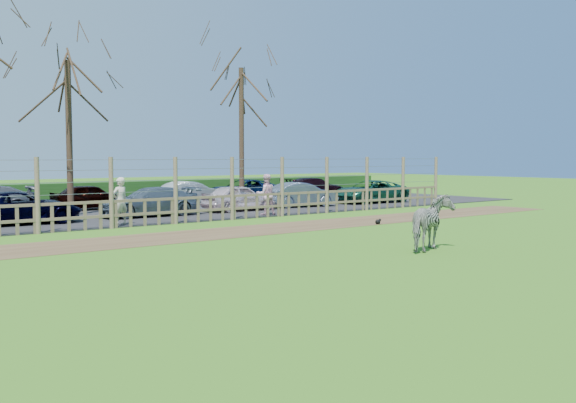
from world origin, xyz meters
TOP-DOWN VIEW (x-y plane):
  - ground at (0.00, 0.00)m, footprint 120.00×120.00m
  - dirt_strip at (0.00, 4.50)m, footprint 34.00×2.80m
  - asphalt at (0.00, 14.50)m, footprint 44.00×13.00m
  - hedge at (0.00, 21.50)m, footprint 46.00×2.00m
  - fence at (0.00, 8.00)m, footprint 30.16×0.16m
  - tree_mid at (-2.00, 13.50)m, footprint 4.80×4.80m
  - tree_right at (7.00, 14.00)m, footprint 4.80×4.80m
  - zebra at (2.09, -2.32)m, footprint 1.94×1.42m
  - visitor_a at (-1.88, 8.70)m, footprint 0.71×0.56m
  - visitor_b at (4.62, 8.64)m, footprint 1.01×0.90m
  - crow at (5.80, 3.22)m, footprint 0.26×0.19m
  - car_2 at (-4.67, 11.18)m, footprint 4.40×2.17m
  - car_3 at (0.44, 11.10)m, footprint 4.19×1.81m
  - car_4 at (4.83, 11.01)m, footprint 3.56×1.52m
  - car_5 at (8.59, 11.14)m, footprint 3.78×1.75m
  - car_6 at (13.27, 11.00)m, footprint 4.41×2.20m
  - car_10 at (-0.27, 15.87)m, footprint 3.58×1.58m
  - car_11 at (4.95, 15.72)m, footprint 3.71×1.49m
  - car_12 at (8.52, 16.09)m, footprint 4.36×2.08m
  - car_13 at (13.75, 16.17)m, footprint 4.27×2.05m

SIDE VIEW (x-z plane):
  - ground at x=0.00m, z-range 0.00..0.00m
  - dirt_strip at x=0.00m, z-range 0.00..0.01m
  - asphalt at x=0.00m, z-range 0.00..0.04m
  - crow at x=5.80m, z-range 0.00..0.21m
  - hedge at x=0.00m, z-range 0.00..1.10m
  - car_2 at x=-4.67m, z-range 0.04..1.24m
  - car_3 at x=0.44m, z-range 0.04..1.24m
  - car_4 at x=4.83m, z-range 0.04..1.24m
  - car_5 at x=8.59m, z-range 0.04..1.24m
  - car_6 at x=13.27m, z-range 0.04..1.24m
  - car_10 at x=-0.27m, z-range 0.04..1.24m
  - car_11 at x=4.95m, z-range 0.04..1.24m
  - car_12 at x=8.52m, z-range 0.04..1.24m
  - car_13 at x=13.75m, z-range 0.04..1.24m
  - zebra at x=2.09m, z-range 0.00..1.49m
  - fence at x=0.00m, z-range -0.45..2.05m
  - visitor_a at x=-1.88m, z-range 0.04..1.76m
  - visitor_b at x=4.62m, z-range 0.04..1.76m
  - tree_mid at x=-2.00m, z-range 1.45..8.28m
  - tree_right at x=7.00m, z-range 1.57..8.92m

